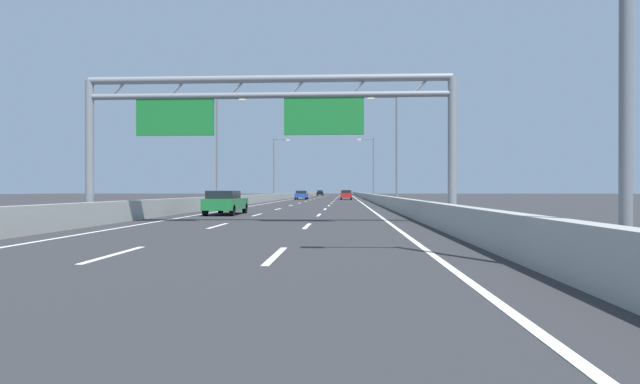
# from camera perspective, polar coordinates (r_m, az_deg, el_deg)

# --- Properties ---
(ground_plane) EXTENTS (260.00, 260.00, 0.00)m
(ground_plane) POSITION_cam_1_polar(r_m,az_deg,el_deg) (98.36, 0.95, -0.65)
(ground_plane) COLOR #2D2D30
(lane_dash_left_1) EXTENTS (0.16, 3.00, 0.01)m
(lane_dash_left_1) POSITION_cam_1_polar(r_m,az_deg,el_deg) (12.03, -22.46, -6.63)
(lane_dash_left_1) COLOR white
(lane_dash_left_1) RESTS_ON ground_plane
(lane_dash_left_2) EXTENTS (0.16, 3.00, 0.01)m
(lane_dash_left_2) POSITION_cam_1_polar(r_m,az_deg,el_deg) (20.50, -11.60, -3.81)
(lane_dash_left_2) COLOR white
(lane_dash_left_2) RESTS_ON ground_plane
(lane_dash_left_3) EXTENTS (0.16, 3.00, 0.01)m
(lane_dash_left_3) POSITION_cam_1_polar(r_m,az_deg,el_deg) (29.28, -7.19, -2.61)
(lane_dash_left_3) COLOR white
(lane_dash_left_3) RESTS_ON ground_plane
(lane_dash_left_4) EXTENTS (0.16, 3.00, 0.01)m
(lane_dash_left_4) POSITION_cam_1_polar(r_m,az_deg,el_deg) (38.17, -4.83, -1.96)
(lane_dash_left_4) COLOR white
(lane_dash_left_4) RESTS_ON ground_plane
(lane_dash_left_5) EXTENTS (0.16, 3.00, 0.01)m
(lane_dash_left_5) POSITION_cam_1_polar(r_m,az_deg,el_deg) (47.10, -3.36, -1.55)
(lane_dash_left_5) COLOR white
(lane_dash_left_5) RESTS_ON ground_plane
(lane_dash_left_6) EXTENTS (0.16, 3.00, 0.01)m
(lane_dash_left_6) POSITION_cam_1_polar(r_m,az_deg,el_deg) (56.05, -2.36, -1.28)
(lane_dash_left_6) COLOR white
(lane_dash_left_6) RESTS_ON ground_plane
(lane_dash_left_7) EXTENTS (0.16, 3.00, 0.01)m
(lane_dash_left_7) POSITION_cam_1_polar(r_m,az_deg,el_deg) (65.01, -1.64, -1.08)
(lane_dash_left_7) COLOR white
(lane_dash_left_7) RESTS_ON ground_plane
(lane_dash_left_8) EXTENTS (0.16, 3.00, 0.01)m
(lane_dash_left_8) POSITION_cam_1_polar(r_m,az_deg,el_deg) (73.99, -1.09, -0.92)
(lane_dash_left_8) COLOR white
(lane_dash_left_8) RESTS_ON ground_plane
(lane_dash_left_9) EXTENTS (0.16, 3.00, 0.01)m
(lane_dash_left_9) POSITION_cam_1_polar(r_m,az_deg,el_deg) (82.97, -0.66, -0.80)
(lane_dash_left_9) COLOR white
(lane_dash_left_9) RESTS_ON ground_plane
(lane_dash_left_10) EXTENTS (0.16, 3.00, 0.01)m
(lane_dash_left_10) POSITION_cam_1_polar(r_m,az_deg,el_deg) (91.95, -0.31, -0.71)
(lane_dash_left_10) COLOR white
(lane_dash_left_10) RESTS_ON ground_plane
(lane_dash_left_11) EXTENTS (0.16, 3.00, 0.01)m
(lane_dash_left_11) POSITION_cam_1_polar(r_m,az_deg,el_deg) (100.94, -0.03, -0.63)
(lane_dash_left_11) COLOR white
(lane_dash_left_11) RESTS_ON ground_plane
(lane_dash_left_12) EXTENTS (0.16, 3.00, 0.01)m
(lane_dash_left_12) POSITION_cam_1_polar(r_m,az_deg,el_deg) (109.93, 0.21, -0.56)
(lane_dash_left_12) COLOR white
(lane_dash_left_12) RESTS_ON ground_plane
(lane_dash_left_13) EXTENTS (0.16, 3.00, 0.01)m
(lane_dash_left_13) POSITION_cam_1_polar(r_m,az_deg,el_deg) (118.92, 0.41, -0.51)
(lane_dash_left_13) COLOR white
(lane_dash_left_13) RESTS_ON ground_plane
(lane_dash_left_14) EXTENTS (0.16, 3.00, 0.01)m
(lane_dash_left_14) POSITION_cam_1_polar(r_m,az_deg,el_deg) (127.91, 0.59, -0.46)
(lane_dash_left_14) COLOR white
(lane_dash_left_14) RESTS_ON ground_plane
(lane_dash_left_15) EXTENTS (0.16, 3.00, 0.01)m
(lane_dash_left_15) POSITION_cam_1_polar(r_m,az_deg,el_deg) (136.90, 0.74, -0.42)
(lane_dash_left_15) COLOR white
(lane_dash_left_15) RESTS_ON ground_plane
(lane_dash_left_16) EXTENTS (0.16, 3.00, 0.01)m
(lane_dash_left_16) POSITION_cam_1_polar(r_m,az_deg,el_deg) (145.89, 0.87, -0.38)
(lane_dash_left_16) COLOR white
(lane_dash_left_16) RESTS_ON ground_plane
(lane_dash_left_17) EXTENTS (0.16, 3.00, 0.01)m
(lane_dash_left_17) POSITION_cam_1_polar(r_m,az_deg,el_deg) (154.89, 0.98, -0.35)
(lane_dash_left_17) COLOR white
(lane_dash_left_17) RESTS_ON ground_plane
(lane_dash_right_1) EXTENTS (0.16, 3.00, 0.01)m
(lane_dash_right_1) POSITION_cam_1_polar(r_m,az_deg,el_deg) (11.00, -5.10, -7.26)
(lane_dash_right_1) COLOR white
(lane_dash_right_1) RESTS_ON ground_plane
(lane_dash_right_2) EXTENTS (0.16, 3.00, 0.01)m
(lane_dash_right_2) POSITION_cam_1_polar(r_m,az_deg,el_deg) (19.91, -1.49, -3.92)
(lane_dash_right_2) COLOR white
(lane_dash_right_2) RESTS_ON ground_plane
(lane_dash_right_3) EXTENTS (0.16, 3.00, 0.01)m
(lane_dash_right_3) POSITION_cam_1_polar(r_m,az_deg,el_deg) (28.87, -0.13, -2.65)
(lane_dash_right_3) COLOR white
(lane_dash_right_3) RESTS_ON ground_plane
(lane_dash_right_4) EXTENTS (0.16, 3.00, 0.01)m
(lane_dash_right_4) POSITION_cam_1_polar(r_m,az_deg,el_deg) (37.85, 0.58, -1.98)
(lane_dash_right_4) COLOR white
(lane_dash_right_4) RESTS_ON ground_plane
(lane_dash_right_5) EXTENTS (0.16, 3.00, 0.01)m
(lane_dash_right_5) POSITION_cam_1_polar(r_m,az_deg,el_deg) (46.84, 1.02, -1.56)
(lane_dash_right_5) COLOR white
(lane_dash_right_5) RESTS_ON ground_plane
(lane_dash_right_6) EXTENTS (0.16, 3.00, 0.01)m
(lane_dash_right_6) POSITION_cam_1_polar(r_m,az_deg,el_deg) (55.84, 1.32, -1.28)
(lane_dash_right_6) COLOR white
(lane_dash_right_6) RESTS_ON ground_plane
(lane_dash_right_7) EXTENTS (0.16, 3.00, 0.01)m
(lane_dash_right_7) POSITION_cam_1_polar(r_m,az_deg,el_deg) (64.83, 1.54, -1.08)
(lane_dash_right_7) COLOR white
(lane_dash_right_7) RESTS_ON ground_plane
(lane_dash_right_8) EXTENTS (0.16, 3.00, 0.01)m
(lane_dash_right_8) POSITION_cam_1_polar(r_m,az_deg,el_deg) (73.83, 1.70, -0.93)
(lane_dash_right_8) COLOR white
(lane_dash_right_8) RESTS_ON ground_plane
(lane_dash_right_9) EXTENTS (0.16, 3.00, 0.01)m
(lane_dash_right_9) POSITION_cam_1_polar(r_m,az_deg,el_deg) (82.82, 1.83, -0.81)
(lane_dash_right_9) COLOR white
(lane_dash_right_9) RESTS_ON ground_plane
(lane_dash_right_10) EXTENTS (0.16, 3.00, 0.01)m
(lane_dash_right_10) POSITION_cam_1_polar(r_m,az_deg,el_deg) (91.82, 1.93, -0.71)
(lane_dash_right_10) COLOR white
(lane_dash_right_10) RESTS_ON ground_plane
(lane_dash_right_11) EXTENTS (0.16, 3.00, 0.01)m
(lane_dash_right_11) POSITION_cam_1_polar(r_m,az_deg,el_deg) (100.82, 2.02, -0.63)
(lane_dash_right_11) COLOR white
(lane_dash_right_11) RESTS_ON ground_plane
(lane_dash_right_12) EXTENTS (0.16, 3.00, 0.01)m
(lane_dash_right_12) POSITION_cam_1_polar(r_m,az_deg,el_deg) (109.82, 2.09, -0.56)
(lane_dash_right_12) COLOR white
(lane_dash_right_12) RESTS_ON ground_plane
(lane_dash_right_13) EXTENTS (0.16, 3.00, 0.01)m
(lane_dash_right_13) POSITION_cam_1_polar(r_m,az_deg,el_deg) (118.82, 2.15, -0.51)
(lane_dash_right_13) COLOR white
(lane_dash_right_13) RESTS_ON ground_plane
(lane_dash_right_14) EXTENTS (0.16, 3.00, 0.01)m
(lane_dash_right_14) POSITION_cam_1_polar(r_m,az_deg,el_deg) (127.81, 2.20, -0.46)
(lane_dash_right_14) COLOR white
(lane_dash_right_14) RESTS_ON ground_plane
(lane_dash_right_15) EXTENTS (0.16, 3.00, 0.01)m
(lane_dash_right_15) POSITION_cam_1_polar(r_m,az_deg,el_deg) (136.81, 2.24, -0.42)
(lane_dash_right_15) COLOR white
(lane_dash_right_15) RESTS_ON ground_plane
(lane_dash_right_16) EXTENTS (0.16, 3.00, 0.01)m
(lane_dash_right_16) POSITION_cam_1_polar(r_m,az_deg,el_deg) (145.81, 2.28, -0.38)
(lane_dash_right_16) COLOR white
(lane_dash_right_16) RESTS_ON ground_plane
(lane_dash_right_17) EXTENTS (0.16, 3.00, 0.01)m
(lane_dash_right_17) POSITION_cam_1_polar(r_m,az_deg,el_deg) (154.81, 2.32, -0.35)
(lane_dash_right_17) COLOR white
(lane_dash_right_17) RESTS_ON ground_plane
(edge_line_left) EXTENTS (0.16, 176.00, 0.01)m
(edge_line_left) POSITION_cam_1_polar(r_m,az_deg,el_deg) (86.73, -2.79, -0.76)
(edge_line_left) COLOR white
(edge_line_left) RESTS_ON ground_plane
(edge_line_right) EXTENTS (0.16, 176.00, 0.01)m
(edge_line_right) POSITION_cam_1_polar(r_m,az_deg,el_deg) (86.33, 4.16, -0.77)
(edge_line_right) COLOR white
(edge_line_right) RESTS_ON ground_plane
(barrier_left) EXTENTS (0.45, 220.00, 0.95)m
(barrier_left) POSITION_cam_1_polar(r_m,az_deg,el_deg) (108.78, -2.51, -0.32)
(barrier_left) COLOR #9E9E99
(barrier_left) RESTS_ON ground_plane
(barrier_right) EXTENTS (0.45, 220.00, 0.95)m
(barrier_right) POSITION_cam_1_polar(r_m,az_deg,el_deg) (108.36, 4.77, -0.33)
(barrier_right) COLOR #9E9E99
(barrier_right) RESTS_ON ground_plane
(sign_gantry) EXTENTS (15.99, 0.36, 6.36)m
(sign_gantry) POSITION_cam_1_polar(r_m,az_deg,el_deg) (21.71, -6.52, 9.12)
(sign_gantry) COLOR gray
(sign_gantry) RESTS_ON ground_plane
(streetlamp_left_mid) EXTENTS (2.58, 0.28, 9.50)m
(streetlamp_left_mid) POSITION_cam_1_polar(r_m,az_deg,el_deg) (43.89, -11.40, 5.36)
(streetlamp_left_mid) COLOR slate
(streetlamp_left_mid) RESTS_ON ground_plane
(streetlamp_right_mid) EXTENTS (2.58, 0.28, 9.50)m
(streetlamp_right_mid) POSITION_cam_1_polar(r_m,az_deg,el_deg) (42.75, 8.48, 5.50)
(streetlamp_right_mid) COLOR slate
(streetlamp_right_mid) RESTS_ON ground_plane
(streetlamp_left_far) EXTENTS (2.58, 0.28, 9.50)m
(streetlamp_left_far) POSITION_cam_1_polar(r_m,az_deg,el_deg) (77.57, -5.12, 3.11)
(streetlamp_left_far) COLOR slate
(streetlamp_left_far) RESTS_ON ground_plane
(streetlamp_right_far) EXTENTS (2.58, 0.28, 9.50)m
(streetlamp_right_far) POSITION_cam_1_polar(r_m,az_deg,el_deg) (76.93, 5.98, 3.13)
(streetlamp_right_far) COLOR slate
(streetlamp_right_far) RESTS_ON ground_plane
(green_car) EXTENTS (1.76, 4.56, 1.41)m
(green_car) POSITION_cam_1_polar(r_m,az_deg,el_deg) (29.93, -10.76, -1.14)
(green_car) COLOR #1E7A38
(green_car) RESTS_ON ground_plane
(red_car) EXTENTS (1.75, 4.49, 1.48)m
(red_car) POSITION_cam_1_polar(r_m,az_deg,el_deg) (77.59, 3.02, -0.31)
(red_car) COLOR red
(red_car) RESTS_ON ground_plane
(black_car) EXTENTS (1.73, 4.45, 1.47)m
(black_car) POSITION_cam_1_polar(r_m,az_deg,el_deg) (137.47, 0.01, -0.10)
(black_car) COLOR black
(black_car) RESTS_ON ground_plane
(orange_car) EXTENTS (1.86, 4.60, 1.51)m
(orange_car) POSITION_cam_1_polar(r_m,az_deg,el_deg) (135.17, 3.04, -0.10)
(orange_car) COLOR orange
(orange_car) RESTS_ON ground_plane
(blue_car) EXTENTS (1.82, 4.49, 1.39)m
(blue_car) POSITION_cam_1_polar(r_m,az_deg,el_deg) (78.63, -2.14, -0.34)
(blue_car) COLOR #2347AD
(blue_car) RESTS_ON ground_plane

